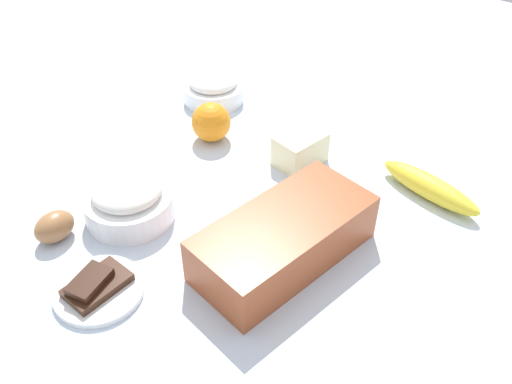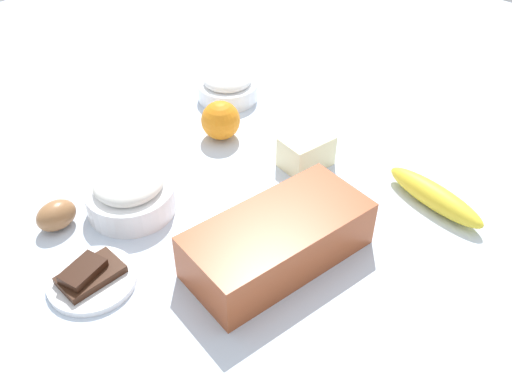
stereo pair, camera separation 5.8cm
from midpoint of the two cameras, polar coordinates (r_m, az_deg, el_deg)
name	(u,v)px [view 1 (the left image)]	position (r m, az deg, el deg)	size (l,w,h in m)	color
ground_plane	(256,215)	(0.94, -1.76, -2.40)	(2.40, 2.40, 0.02)	silver
loaf_pan	(284,238)	(0.82, 0.91, -4.82)	(0.30, 0.17, 0.08)	#9E4723
flour_bowl	(128,200)	(0.93, -14.78, -0.83)	(0.15, 0.15, 0.08)	white
sugar_bowl	(213,88)	(1.22, -5.80, 10.63)	(0.13, 0.13, 0.07)	white
banana	(430,187)	(0.98, 15.93, 0.45)	(0.19, 0.04, 0.04)	yellow
orange_fruit	(211,122)	(1.08, -6.19, 7.15)	(0.08, 0.08, 0.08)	orange
butter_block	(300,149)	(1.02, 2.95, 4.40)	(0.09, 0.06, 0.06)	#F4EDB2
egg_near_butter	(54,227)	(0.93, -21.78, -3.39)	(0.05, 0.05, 0.07)	#9C693F
chocolate_plate	(97,288)	(0.84, -17.99, -9.46)	(0.13, 0.13, 0.03)	white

